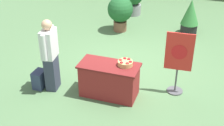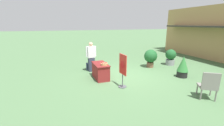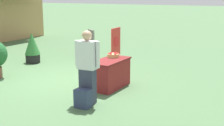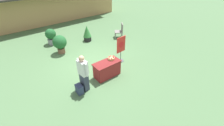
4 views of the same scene
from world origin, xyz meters
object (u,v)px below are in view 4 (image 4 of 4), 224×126
Objects in this scene: backpack at (79,89)px; potted_plant_near_left at (60,43)px; display_table at (107,69)px; poster_board at (121,48)px; patio_chair at (120,30)px; person_visitor at (83,73)px; apple_basket at (111,58)px; potted_plant_far_right at (51,36)px; potted_plant_near_right at (87,33)px.

backpack is 0.37× the size of potted_plant_near_left.
display_table is 3.61m from potted_plant_near_left.
poster_board is at bearing -52.70° from potted_plant_near_left.
patio_chair is at bearing 32.69° from backpack.
patio_chair is 4.32m from potted_plant_near_left.
poster_board is (2.69, 0.75, -0.06)m from person_visitor.
display_table is at bearing -163.98° from apple_basket.
apple_basket is at bearing -70.94° from potted_plant_near_left.
person_visitor is 4.00× the size of backpack.
poster_board reaches higher than patio_chair.
potted_plant_near_left is at bearing 103.59° from display_table.
apple_basket reaches higher than backpack.
potted_plant_far_right is at bearing 77.71° from person_visitor.
person_visitor is at bearing -172.88° from display_table.
potted_plant_far_right reaches higher than backpack.
potted_plant_near_left reaches higher than potted_plant_far_right.
patio_chair is (2.06, 2.42, -0.23)m from poster_board.
potted_plant_near_right is (2.59, 4.16, -0.29)m from person_visitor.
potted_plant_far_right is at bearing 89.69° from potted_plant_near_left.
patio_chair is 4.74m from potted_plant_far_right.
potted_plant_far_right is (-4.28, 2.05, 0.01)m from patio_chair.
person_visitor is 2.79m from poster_board.
potted_plant_near_left reaches higher than backpack.
apple_basket is 0.31× the size of potted_plant_far_right.
apple_basket is 4.27m from patio_chair.
backpack is (-1.61, -0.23, -0.17)m from display_table.
person_visitor is 1.16× the size of poster_board.
person_visitor is 0.72m from backpack.
poster_board is 1.32× the size of potted_plant_near_right.
potted_plant_near_left is (-0.85, 3.50, 0.28)m from display_table.
backpack is 5.13m from potted_plant_near_right.
display_table is 4.20m from potted_plant_near_right.
person_visitor is 1.50× the size of potted_plant_near_left.
potted_plant_near_left is (-1.18, 3.41, -0.16)m from apple_basket.
apple_basket is 0.77× the size of backpack.
potted_plant_near_right reaches higher than patio_chair.
patio_chair is 0.99× the size of potted_plant_far_right.
display_table is at bearing -70.38° from poster_board.
person_visitor is (-1.64, -0.26, 0.04)m from apple_basket.
potted_plant_near_right is at bearing 178.16° from poster_board.
patio_chair is (3.11, 2.92, -0.26)m from apple_basket.
person_visitor is at bearing -121.90° from potted_plant_near_right.
backpack is at bearing -170.45° from apple_basket.
display_table is 0.77× the size of person_visitor.
poster_board is 5.00m from potted_plant_far_right.
patio_chair reaches higher than apple_basket.
poster_board is at bearing 25.21° from apple_basket.
poster_board reaches higher than potted_plant_near_right.
potted_plant_near_left reaches higher than apple_basket.
apple_basket is 1.15m from poster_board.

